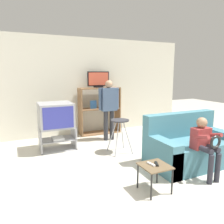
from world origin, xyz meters
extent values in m
cube|color=silver|center=(0.00, 4.17, 1.30)|extent=(6.40, 0.06, 2.60)
cube|color=#A8A8AD|center=(-0.82, 3.07, 0.01)|extent=(0.76, 0.45, 0.02)
cube|color=#A8A8AD|center=(-0.82, 3.07, 0.23)|extent=(0.73, 0.45, 0.02)
cube|color=#A8A8AD|center=(-0.82, 3.07, 0.51)|extent=(0.76, 0.45, 0.02)
cube|color=#A8A8AD|center=(-1.19, 3.07, 0.26)|extent=(0.03, 0.45, 0.51)
cube|color=#A8A8AD|center=(-0.46, 3.07, 0.26)|extent=(0.03, 0.45, 0.51)
cube|color=white|center=(-0.82, 3.01, 0.27)|extent=(0.24, 0.28, 0.05)
cube|color=#9E9EA3|center=(-0.85, 3.05, 0.78)|extent=(0.69, 0.65, 0.53)
cube|color=#333899|center=(-0.85, 2.73, 0.78)|extent=(0.61, 0.01, 0.45)
cube|color=#8E6642|center=(-0.05, 3.91, 0.64)|extent=(0.03, 0.37, 1.28)
cube|color=#8E6642|center=(1.05, 3.91, 0.64)|extent=(0.03, 0.37, 1.28)
cube|color=#8E6642|center=(0.50, 3.91, 0.02)|extent=(1.07, 0.37, 0.03)
cube|color=#8E6642|center=(0.50, 3.91, 0.70)|extent=(1.07, 0.37, 0.03)
cube|color=#8E6642|center=(0.50, 3.91, 1.26)|extent=(1.07, 0.37, 0.03)
cube|color=#3870B7|center=(0.30, 3.86, 0.83)|extent=(0.18, 0.04, 0.22)
cube|color=black|center=(0.48, 3.93, 1.30)|extent=(0.21, 0.20, 0.04)
cube|color=black|center=(0.48, 3.93, 1.51)|extent=(0.61, 0.04, 0.39)
cube|color=#D8593F|center=(0.48, 3.91, 1.51)|extent=(0.56, 0.01, 0.34)
cylinder|color=#B7B7BC|center=(0.21, 2.21, 0.34)|extent=(0.18, 0.18, 0.70)
cylinder|color=#B7B7BC|center=(0.47, 2.21, 0.34)|extent=(0.18, 0.18, 0.70)
cylinder|color=#B7B7BC|center=(0.21, 2.47, 0.34)|extent=(0.18, 0.18, 0.70)
cylinder|color=#B7B7BC|center=(0.47, 2.47, 0.34)|extent=(0.18, 0.18, 0.70)
cylinder|color=#333338|center=(0.34, 2.34, 0.70)|extent=(0.39, 0.39, 0.02)
cube|color=brown|center=(0.10, 0.75, 0.38)|extent=(0.39, 0.39, 0.02)
cylinder|color=black|center=(-0.07, 0.58, 0.19)|extent=(0.02, 0.02, 0.37)
cylinder|color=black|center=(0.27, 0.58, 0.19)|extent=(0.02, 0.02, 0.37)
cylinder|color=black|center=(-0.07, 0.92, 0.19)|extent=(0.02, 0.02, 0.37)
cylinder|color=black|center=(0.27, 0.92, 0.19)|extent=(0.02, 0.02, 0.37)
cube|color=black|center=(0.13, 0.76, 0.40)|extent=(0.09, 0.15, 0.02)
cube|color=silver|center=(0.06, 0.79, 0.40)|extent=(0.06, 0.15, 0.02)
cube|color=teal|center=(1.26, 1.24, 0.23)|extent=(1.58, 0.86, 0.46)
cube|color=teal|center=(1.26, 1.57, 0.69)|extent=(1.58, 0.20, 0.46)
cube|color=teal|center=(0.58, 1.24, 0.29)|extent=(0.22, 0.86, 0.58)
cube|color=teal|center=(1.94, 1.24, 0.29)|extent=(0.22, 0.86, 0.58)
cylinder|color=#2D2D33|center=(0.41, 3.25, 0.37)|extent=(0.11, 0.11, 0.75)
cylinder|color=#2D2D33|center=(0.57, 3.25, 0.37)|extent=(0.11, 0.11, 0.75)
cube|color=#475B7A|center=(0.49, 3.25, 1.03)|extent=(0.38, 0.20, 0.56)
cylinder|color=#475B7A|center=(0.26, 3.25, 1.04)|extent=(0.08, 0.08, 0.53)
cylinder|color=#475B7A|center=(0.72, 3.25, 1.04)|extent=(0.08, 0.08, 0.53)
sphere|color=tan|center=(0.49, 3.25, 1.40)|extent=(0.18, 0.18, 0.18)
cylinder|color=#2D2D38|center=(0.99, 0.57, 0.23)|extent=(0.08, 0.08, 0.46)
cylinder|color=#2D2D38|center=(1.14, 0.57, 0.23)|extent=(0.08, 0.08, 0.46)
cylinder|color=#2D2D38|center=(0.99, 0.72, 0.50)|extent=(0.09, 0.30, 0.09)
cylinder|color=#2D2D38|center=(1.14, 0.72, 0.50)|extent=(0.09, 0.30, 0.09)
cube|color=#993333|center=(1.07, 0.87, 0.63)|extent=(0.30, 0.17, 0.34)
cylinder|color=#993333|center=(0.93, 0.74, 0.70)|extent=(0.06, 0.31, 0.14)
cylinder|color=#993333|center=(1.20, 0.74, 0.70)|extent=(0.06, 0.31, 0.14)
sphere|color=#A37A5B|center=(1.07, 0.87, 0.89)|extent=(0.17, 0.17, 0.17)
torus|color=black|center=(1.07, 0.59, 0.65)|extent=(0.21, 0.04, 0.21)
camera|label=1|loc=(-1.65, -1.62, 1.68)|focal=35.00mm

